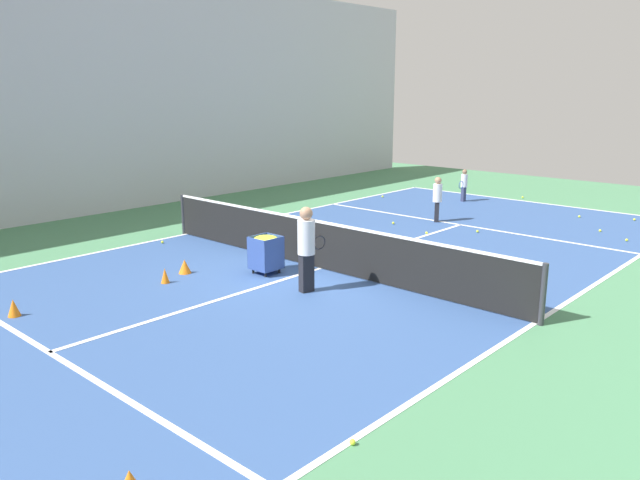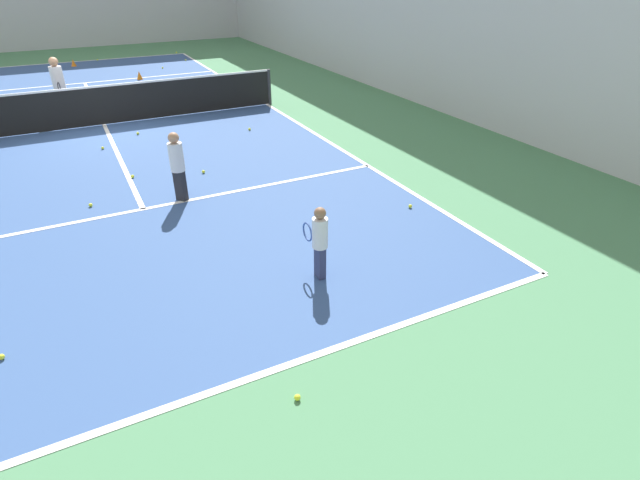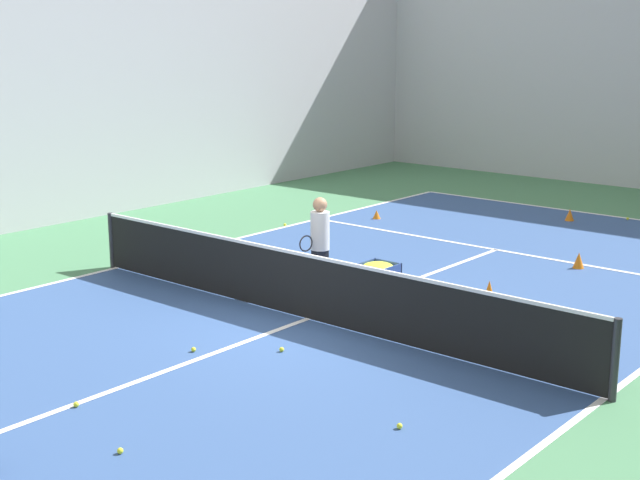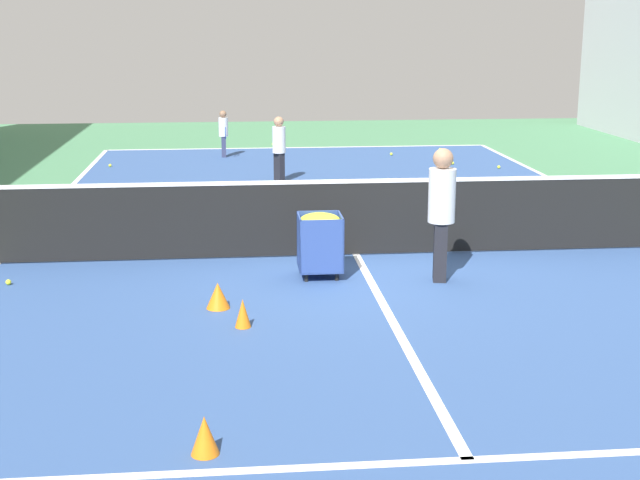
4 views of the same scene
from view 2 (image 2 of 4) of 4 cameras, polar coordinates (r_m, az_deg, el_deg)
name	(u,v)px [view 2 (image 2 of 4)]	position (r m, az deg, el deg)	size (l,w,h in m)	color
ground_plane	(104,125)	(15.26, -23.44, 11.97)	(34.22, 34.22, 0.00)	#477F56
court_playing_area	(104,125)	(15.26, -23.44, 11.98)	(9.63, 21.64, 0.00)	#335189
line_baseline_near	(225,387)	(5.63, -10.75, -16.19)	(9.63, 0.10, 0.00)	white
line_baseline_far	(75,62)	(25.85, -26.21, 17.82)	(9.63, 0.10, 0.00)	white
line_sideline_right	(267,104)	(16.26, -6.05, 15.16)	(0.10, 21.64, 0.00)	white
line_service_near	(143,209)	(9.66, -19.56, 3.34)	(9.63, 0.10, 0.00)	white
line_service_far	(85,83)	(21.06, -25.29, 15.93)	(9.63, 0.10, 0.00)	white
line_centre_service	(104,125)	(15.26, -23.44, 11.99)	(0.10, 11.90, 0.00)	white
tennis_net	(100,105)	(15.13, -23.86, 13.93)	(9.93, 0.10, 1.06)	#2D2D33
player_near_baseline	(319,238)	(6.87, -0.08, 0.23)	(0.22, 0.54, 1.10)	#2D3351
coach_at_net	(59,83)	(16.32, -27.69, 15.56)	(0.39, 0.68, 1.65)	black
child_midcourt	(177,162)	(9.55, -16.02, 8.53)	(0.36, 0.36, 1.31)	black
ball_cart	(118,94)	(16.16, -22.10, 15.23)	(0.54, 0.56, 0.81)	#2D478C
training_cone_0	(139,75)	(20.91, -19.94, 17.28)	(0.21, 0.21, 0.30)	orange
training_cone_2	(73,63)	(24.69, -26.36, 17.69)	(0.22, 0.22, 0.28)	orange
training_cone_3	(144,92)	(18.14, -19.45, 15.70)	(0.17, 0.17, 0.31)	orange
training_cone_4	(157,95)	(17.53, -18.18, 15.45)	(0.27, 0.27, 0.30)	orange
tennis_ball_0	(250,129)	(13.69, -8.05, 12.43)	(0.07, 0.07, 0.07)	yellow
tennis_ball_1	(1,357)	(6.86, -32.61, -11.18)	(0.07, 0.07, 0.07)	yellow
tennis_ball_2	(138,133)	(14.03, -20.10, 11.37)	(0.07, 0.07, 0.07)	yellow
tennis_ball_5	(163,68)	(22.83, -17.54, 18.26)	(0.07, 0.07, 0.07)	yellow
tennis_ball_6	(91,205)	(10.11, -24.75, 3.66)	(0.07, 0.07, 0.07)	yellow
tennis_ball_8	(244,98)	(17.05, -8.63, 15.78)	(0.07, 0.07, 0.07)	yellow
tennis_ball_9	(203,172)	(10.98, -13.18, 7.61)	(0.07, 0.07, 0.07)	yellow
tennis_ball_10	(176,52)	(26.61, -16.09, 19.90)	(0.07, 0.07, 0.07)	yellow
tennis_ball_11	(103,148)	(13.20, -23.59, 9.62)	(0.07, 0.07, 0.07)	yellow
tennis_ball_12	(410,206)	(9.29, 10.28, 3.82)	(0.07, 0.07, 0.07)	yellow
tennis_ball_13	(98,60)	(25.70, -24.08, 18.28)	(0.07, 0.07, 0.07)	yellow
tennis_ball_14	(133,176)	(11.16, -20.63, 6.82)	(0.07, 0.07, 0.07)	yellow
tennis_ball_15	(297,397)	(5.40, -2.61, -17.53)	(0.07, 0.07, 0.07)	yellow
tennis_ball_17	(186,60)	(24.42, -15.11, 19.25)	(0.07, 0.07, 0.07)	yellow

